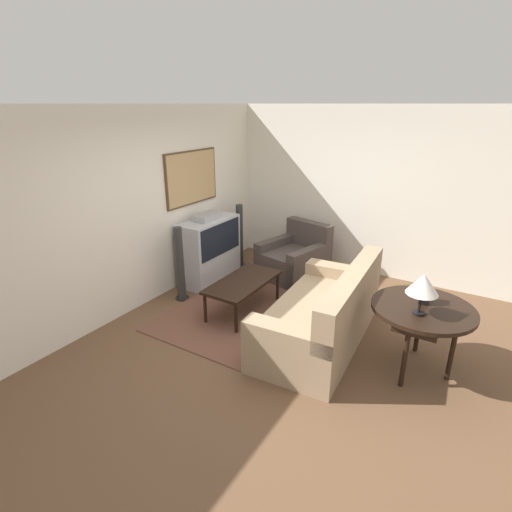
# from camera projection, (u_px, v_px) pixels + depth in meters

# --- Properties ---
(ground_plane) EXTENTS (12.00, 12.00, 0.00)m
(ground_plane) POSITION_uv_depth(u_px,v_px,m) (279.00, 339.00, 4.89)
(ground_plane) COLOR brown
(wall_back) EXTENTS (12.00, 0.10, 2.70)m
(wall_back) POSITION_uv_depth(u_px,v_px,m) (145.00, 209.00, 5.46)
(wall_back) COLOR silver
(wall_back) RESTS_ON ground_plane
(wall_right) EXTENTS (0.06, 12.00, 2.70)m
(wall_right) POSITION_uv_depth(u_px,v_px,m) (357.00, 192.00, 6.51)
(wall_right) COLOR silver
(wall_right) RESTS_ON ground_plane
(area_rug) EXTENTS (2.55, 1.77, 0.01)m
(area_rug) POSITION_uv_depth(u_px,v_px,m) (249.00, 307.00, 5.65)
(area_rug) COLOR brown
(area_rug) RESTS_ON ground_plane
(tv) EXTENTS (1.07, 0.48, 1.11)m
(tv) POSITION_uv_depth(u_px,v_px,m) (209.00, 249.00, 6.37)
(tv) COLOR #B7B7BC
(tv) RESTS_ON ground_plane
(couch) EXTENTS (2.09, 1.09, 0.95)m
(couch) POSITION_uv_depth(u_px,v_px,m) (323.00, 316.00, 4.75)
(couch) COLOR #9E8466
(couch) RESTS_ON ground_plane
(armchair) EXTENTS (1.16, 1.07, 0.87)m
(armchair) POSITION_uv_depth(u_px,v_px,m) (295.00, 259.00, 6.59)
(armchair) COLOR #473D38
(armchair) RESTS_ON ground_plane
(coffee_table) EXTENTS (1.17, 0.58, 0.46)m
(coffee_table) POSITION_uv_depth(u_px,v_px,m) (243.00, 284.00, 5.41)
(coffee_table) COLOR black
(coffee_table) RESTS_ON ground_plane
(console_table) EXTENTS (1.04, 1.04, 0.76)m
(console_table) POSITION_uv_depth(u_px,v_px,m) (423.00, 313.00, 4.10)
(console_table) COLOR black
(console_table) RESTS_ON ground_plane
(table_lamp) EXTENTS (0.31, 0.31, 0.43)m
(table_lamp) POSITION_uv_depth(u_px,v_px,m) (423.00, 284.00, 3.82)
(table_lamp) COLOR black
(table_lamp) RESTS_ON console_table
(mantel_clock) EXTENTS (0.13, 0.10, 0.19)m
(mantel_clock) POSITION_uv_depth(u_px,v_px,m) (425.00, 294.00, 4.13)
(mantel_clock) COLOR black
(mantel_clock) RESTS_ON console_table
(speaker_tower_left) EXTENTS (0.20, 0.20, 1.10)m
(speaker_tower_left) POSITION_uv_depth(u_px,v_px,m) (180.00, 266.00, 5.72)
(speaker_tower_left) COLOR black
(speaker_tower_left) RESTS_ON ground_plane
(speaker_tower_right) EXTENTS (0.20, 0.20, 1.10)m
(speaker_tower_right) POSITION_uv_depth(u_px,v_px,m) (240.00, 237.00, 6.95)
(speaker_tower_right) COLOR black
(speaker_tower_right) RESTS_ON ground_plane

